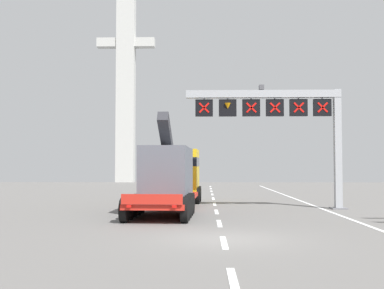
% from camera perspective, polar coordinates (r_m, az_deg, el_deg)
% --- Properties ---
extents(ground, '(112.00, 112.00, 0.00)m').
position_cam_1_polar(ground, '(16.76, 3.93, -11.27)').
color(ground, slate).
extents(lane_markings, '(0.20, 49.38, 0.01)m').
position_cam_1_polar(lane_markings, '(34.04, 2.65, -6.82)').
color(lane_markings, silver).
rests_on(lane_markings, ground).
extents(edge_line_right, '(0.20, 63.00, 0.01)m').
position_cam_1_polar(edge_line_right, '(29.48, 15.19, -7.40)').
color(edge_line_right, silver).
rests_on(edge_line_right, ground).
extents(overhead_lane_gantry, '(9.40, 0.90, 7.33)m').
position_cam_1_polar(overhead_lane_gantry, '(28.61, 10.77, 3.65)').
color(overhead_lane_gantry, '#9EA0A5').
rests_on(overhead_lane_gantry, ground).
extents(heavy_haul_truck_red, '(3.52, 14.14, 5.30)m').
position_cam_1_polar(heavy_haul_truck_red, '(28.53, -2.35, -3.66)').
color(heavy_haul_truck_red, red).
rests_on(heavy_haul_truck_red, ground).
extents(bridge_pylon_distant, '(9.00, 2.00, 35.02)m').
position_cam_1_polar(bridge_pylon_distant, '(75.57, -7.95, 9.20)').
color(bridge_pylon_distant, '#B7B7B2').
rests_on(bridge_pylon_distant, ground).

